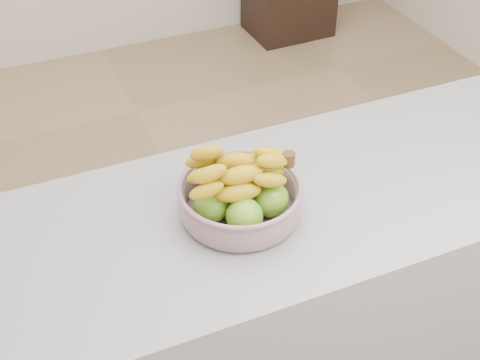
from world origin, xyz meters
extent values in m
plane|color=#8C7556|center=(0.00, 0.00, 0.00)|extent=(4.00, 4.00, 0.00)
cube|color=gray|center=(0.00, -0.67, 0.45)|extent=(2.00, 0.60, 0.90)
cylinder|color=#919FAE|center=(-0.22, -0.67, 0.91)|extent=(0.25, 0.25, 0.01)
torus|color=#919FAE|center=(-0.22, -0.67, 0.98)|extent=(0.29, 0.29, 0.01)
sphere|color=#4D8316|center=(-0.24, -0.74, 0.95)|extent=(0.08, 0.08, 0.08)
sphere|color=#4D8316|center=(-0.16, -0.71, 0.95)|extent=(0.08, 0.08, 0.08)
sphere|color=#4D8316|center=(-0.16, -0.62, 0.95)|extent=(0.08, 0.08, 0.08)
sphere|color=#4D8316|center=(-0.25, -0.60, 0.95)|extent=(0.08, 0.08, 0.08)
sphere|color=#4D8316|center=(-0.29, -0.67, 0.95)|extent=(0.08, 0.08, 0.08)
ellipsoid|color=gold|center=(-0.24, -0.71, 1.00)|extent=(0.19, 0.07, 0.04)
ellipsoid|color=gold|center=(-0.23, -0.67, 1.00)|extent=(0.19, 0.09, 0.04)
ellipsoid|color=gold|center=(-0.22, -0.62, 1.00)|extent=(0.18, 0.11, 0.04)
ellipsoid|color=gold|center=(-0.23, -0.69, 1.03)|extent=(0.18, 0.06, 0.04)
ellipsoid|color=gold|center=(-0.21, -0.64, 1.03)|extent=(0.18, 0.12, 0.04)
cylinder|color=#423015|center=(-0.11, -0.70, 1.05)|extent=(0.03, 0.03, 0.03)
camera|label=1|loc=(-0.69, -1.75, 1.94)|focal=50.00mm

